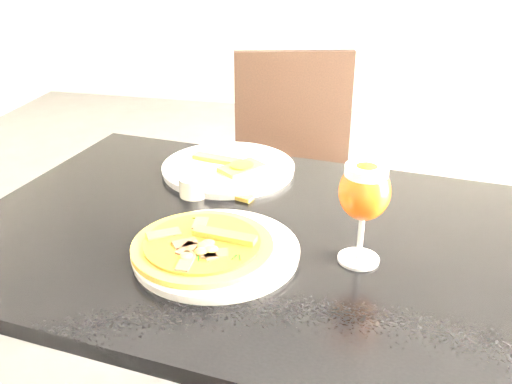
% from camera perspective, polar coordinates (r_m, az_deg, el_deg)
% --- Properties ---
extents(dining_table, '(1.29, 0.95, 0.75)m').
position_cam_1_polar(dining_table, '(1.18, 0.72, -7.77)').
color(dining_table, black).
rests_on(dining_table, ground).
extents(chair_far, '(0.52, 0.52, 0.92)m').
position_cam_1_polar(chair_far, '(1.95, 3.91, 1.23)').
color(chair_far, black).
rests_on(chair_far, ground).
extents(plate_main, '(0.41, 0.41, 0.02)m').
position_cam_1_polar(plate_main, '(1.06, -4.02, -5.95)').
color(plate_main, white).
rests_on(plate_main, dining_table).
extents(pizza, '(0.26, 0.26, 0.03)m').
position_cam_1_polar(pizza, '(1.05, -5.32, -5.28)').
color(pizza, olive).
rests_on(pizza, plate_main).
extents(plate_second, '(0.33, 0.33, 0.02)m').
position_cam_1_polar(plate_second, '(1.40, -2.78, 2.39)').
color(plate_second, white).
rests_on(plate_second, dining_table).
extents(crust_scraps, '(0.19, 0.13, 0.01)m').
position_cam_1_polar(crust_scraps, '(1.39, -2.27, 2.75)').
color(crust_scraps, olive).
rests_on(crust_scraps, plate_second).
extents(loose_crust, '(0.11, 0.06, 0.01)m').
position_cam_1_polar(loose_crust, '(1.28, -2.63, -0.21)').
color(loose_crust, olive).
rests_on(loose_crust, dining_table).
extents(sauce_cup, '(0.06, 0.06, 0.04)m').
position_cam_1_polar(sauce_cup, '(1.28, -6.26, 0.64)').
color(sauce_cup, beige).
rests_on(sauce_cup, dining_table).
extents(beer_glass, '(0.09, 0.09, 0.19)m').
position_cam_1_polar(beer_glass, '(1.00, 10.80, -0.03)').
color(beer_glass, silver).
rests_on(beer_glass, dining_table).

